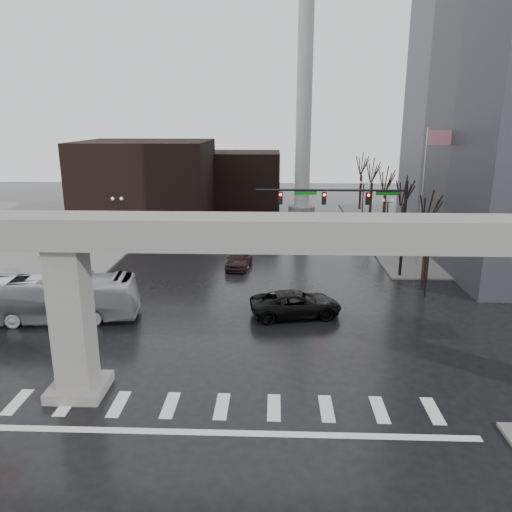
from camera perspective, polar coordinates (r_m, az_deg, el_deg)
The scene contains 23 objects.
ground at distance 24.86m, azimuth -3.68°, elevation -15.53°, with size 160.00×160.00×0.00m, color black.
sidewalk_ne at distance 63.16m, azimuth 24.14°, elevation 2.56°, with size 28.00×36.00×0.15m, color slate.
sidewalk_nw at distance 65.06m, azimuth -23.74°, elevation 2.95°, with size 28.00×36.00×0.15m, color slate.
elevated_guideway at distance 22.01m, azimuth -0.71°, elevation -0.11°, with size 48.00×2.60×8.70m.
building_far_left at distance 65.70m, azimuth -12.39°, elevation 8.39°, with size 16.00×14.00×10.00m, color black.
building_far_mid at distance 73.82m, azimuth -1.24°, elevation 8.71°, with size 10.00×10.00×8.00m, color black.
smokestack at distance 67.26m, azimuth 5.50°, elevation 15.96°, with size 3.60×3.60×30.00m.
signal_mast_arm at distance 41.11m, azimuth 11.50°, elevation 5.47°, with size 12.12×0.43×8.00m.
flagpole_assembly at distance 45.37m, azimuth 18.93°, elevation 8.05°, with size 2.06×0.12×12.00m.
lamp_right_0 at distance 38.06m, azimuth 19.15°, elevation 0.47°, with size 1.22×0.32×5.11m.
lamp_right_1 at distance 51.27m, azimuth 14.75°, elevation 4.56°, with size 1.22×0.32×5.11m.
lamp_right_2 at distance 64.82m, azimuth 12.15°, elevation 6.94°, with size 1.22×0.32×5.11m.
lamp_left_0 at distance 39.68m, azimuth -21.44°, elevation 0.85°, with size 1.22×0.32×5.11m.
lamp_left_1 at distance 52.49m, azimuth -15.49°, elevation 4.75°, with size 1.22×0.32×5.11m.
lamp_left_2 at distance 65.78m, azimuth -11.88°, elevation 7.08°, with size 1.22×0.32×5.11m.
tree_right_0 at distance 42.24m, azimuth 18.88°, elevation 0.97°, with size 1.09×1.58×7.50m.
tree_right_1 at distance 49.74m, azimuth 16.34°, elevation 3.38°, with size 1.09×1.61×7.67m.
tree_right_2 at distance 57.37m, azimuth 14.46°, elevation 5.14°, with size 1.10×1.63×7.85m.
tree_right_3 at distance 65.09m, azimuth 13.02°, elevation 6.48°, with size 1.11×1.66×8.02m.
tree_right_4 at distance 72.87m, azimuth 11.88°, elevation 7.54°, with size 1.12×1.69×8.19m.
pickup_truck at distance 33.45m, azimuth 4.58°, elevation -5.47°, with size 2.78×6.04×1.68m, color black.
city_bus at distance 35.01m, azimuth -22.35°, elevation -4.47°, with size 2.56×10.96×3.05m, color #B1B1B6.
far_car at distance 43.94m, azimuth -1.94°, elevation -0.33°, with size 1.86×4.62×1.57m, color black.
Camera 1 is at (2.33, -21.16, 12.83)m, focal length 35.00 mm.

